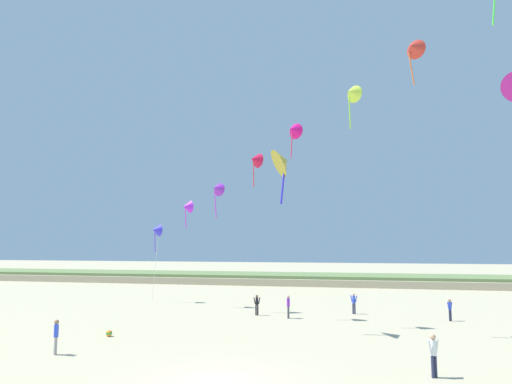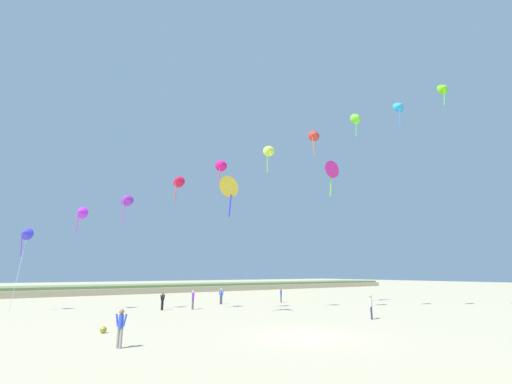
% 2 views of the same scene
% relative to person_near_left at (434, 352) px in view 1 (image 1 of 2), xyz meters
% --- Properties ---
extents(ground_plane, '(240.00, 240.00, 0.00)m').
position_rel_person_near_left_xyz_m(ground_plane, '(-8.27, -2.47, -0.97)').
color(ground_plane, '#C1B28E').
extents(dune_ridge, '(120.00, 10.67, 1.26)m').
position_rel_person_near_left_xyz_m(dune_ridge, '(-8.27, 43.30, -0.35)').
color(dune_ridge, tan).
rests_on(dune_ridge, ground).
extents(person_near_left, '(0.50, 0.44, 1.69)m').
position_rel_person_near_left_xyz_m(person_near_left, '(0.00, 0.00, 0.00)').
color(person_near_left, '#282D4C').
rests_on(person_near_left, ground).
extents(person_near_right, '(0.42, 0.42, 1.48)m').
position_rel_person_near_left_xyz_m(person_near_right, '(3.28, 14.59, -0.12)').
color(person_near_right, '#282D4C').
rests_on(person_near_right, ground).
extents(person_mid_center, '(0.52, 0.24, 1.51)m').
position_rel_person_near_left_xyz_m(person_mid_center, '(-10.32, 14.17, -0.10)').
color(person_mid_center, black).
rests_on(person_mid_center, ground).
extents(person_far_left, '(0.47, 0.46, 1.64)m').
position_rel_person_near_left_xyz_m(person_far_left, '(-17.10, 0.08, -0.03)').
color(person_far_left, gray).
rests_on(person_far_left, ground).
extents(person_far_right, '(0.54, 0.26, 1.58)m').
position_rel_person_near_left_xyz_m(person_far_right, '(-3.24, 16.43, -0.06)').
color(person_far_right, '#282D4C').
rests_on(person_far_right, ground).
extents(person_far_center, '(0.22, 0.58, 1.64)m').
position_rel_person_near_left_xyz_m(person_far_center, '(-7.82, 13.29, -0.03)').
color(person_far_center, '#474C56').
rests_on(person_far_center, ground).
extents(kite_banner_string, '(33.73, 22.79, 21.55)m').
position_rel_person_near_left_xyz_m(kite_banner_string, '(-4.93, 9.07, 12.77)').
color(kite_banner_string, '#3B35EB').
extents(large_kite_mid_trail, '(2.02, 2.27, 3.63)m').
position_rel_person_near_left_xyz_m(large_kite_mid_trail, '(-7.26, 7.77, 9.37)').
color(large_kite_mid_trail, gold).
extents(beach_ball, '(0.36, 0.36, 0.36)m').
position_rel_person_near_left_xyz_m(beach_ball, '(-16.91, 4.61, -0.79)').
color(beach_ball, orange).
rests_on(beach_ball, ground).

